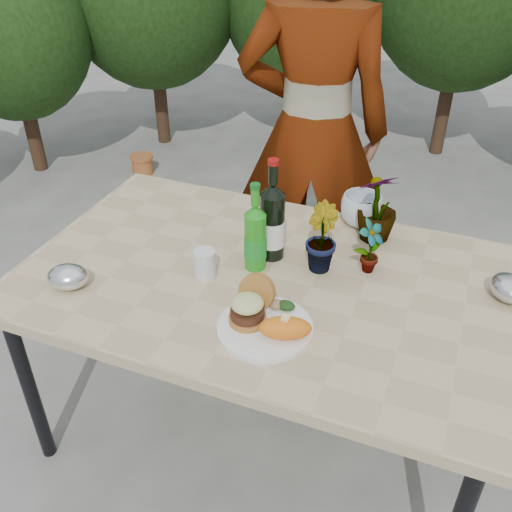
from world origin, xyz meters
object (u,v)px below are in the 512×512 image
at_px(wine_bottle, 272,222).
at_px(patio_table, 265,290).
at_px(person, 313,133).
at_px(dinner_plate, 265,328).

bearing_deg(wine_bottle, patio_table, -82.15).
bearing_deg(wine_bottle, person, 94.19).
relative_size(dinner_plate, person, 0.15).
bearing_deg(patio_table, dinner_plate, -69.00).
height_order(patio_table, person, person).
xyz_separation_m(dinner_plate, wine_bottle, (-0.12, 0.37, 0.13)).
xyz_separation_m(patio_table, wine_bottle, (-0.02, 0.12, 0.19)).
bearing_deg(person, wine_bottle, 82.87).
relative_size(patio_table, person, 0.88).
bearing_deg(patio_table, wine_bottle, 100.11).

